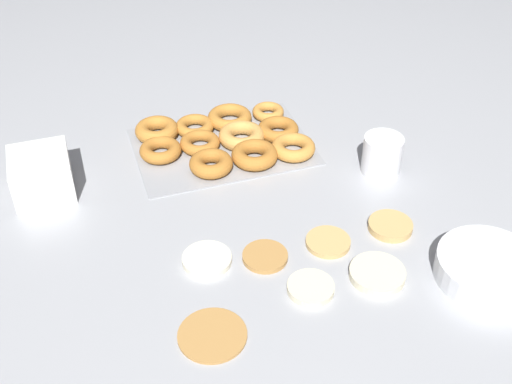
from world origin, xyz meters
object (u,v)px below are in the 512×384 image
paper_cup (382,154)px  pancake_6 (265,256)px  pancake_5 (390,226)px  pancake_2 (328,242)px  container_stack (41,174)px  pancake_1 (311,288)px  pancake_0 (377,274)px  batter_bowl (488,268)px  pancake_3 (207,259)px  donut_tray (225,139)px  pancake_4 (212,334)px

paper_cup → pancake_6: bearing=29.1°
pancake_5 → paper_cup: (-0.07, -0.19, 0.03)m
pancake_2 → container_stack: size_ratio=0.65×
container_stack → pancake_1: bearing=133.7°
pancake_0 → batter_bowl: batter_bowl is taller
pancake_5 → container_stack: bearing=-28.2°
batter_bowl → paper_cup: size_ratio=2.15×
pancake_3 → container_stack: size_ratio=0.70×
pancake_3 → batter_bowl: 0.51m
pancake_1 → donut_tray: 0.49m
pancake_1 → paper_cup: 0.41m
pancake_2 → batter_bowl: batter_bowl is taller
pancake_6 → paper_cup: 0.39m
pancake_2 → donut_tray: bearing=-76.5°
donut_tray → pancake_1: bearing=91.8°
pancake_2 → pancake_5: (-0.14, -0.00, 0.00)m
pancake_6 → batter_bowl: size_ratio=0.46×
container_stack → pancake_3: bearing=130.3°
pancake_2 → batter_bowl: (-0.24, 0.17, 0.02)m
container_stack → pancake_6: bearing=137.6°
pancake_6 → container_stack: bearing=-42.4°
pancake_4 → pancake_1: bearing=-167.2°
pancake_0 → pancake_5: 0.14m
pancake_2 → pancake_4: size_ratio=0.74×
pancake_4 → paper_cup: size_ratio=1.34×
pancake_0 → batter_bowl: (-0.19, 0.06, 0.01)m
pancake_1 → batter_bowl: 0.32m
pancake_0 → pancake_3: size_ratio=1.10×
pancake_0 → pancake_1: size_ratio=1.21×
pancake_6 → pancake_2: bearing=179.7°
pancake_0 → pancake_2: bearing=-65.5°
pancake_3 → pancake_6: 0.11m
pancake_5 → donut_tray: donut_tray is taller
pancake_3 → pancake_6: bearing=166.6°
donut_tray → container_stack: 0.42m
pancake_2 → pancake_3: (0.24, -0.03, 0.00)m
pancake_5 → container_stack: (0.64, -0.35, 0.04)m
pancake_1 → pancake_4: size_ratio=0.73×
pancake_1 → batter_bowl: batter_bowl is taller
pancake_3 → container_stack: bearing=-49.7°
pancake_4 → donut_tray: donut_tray is taller
pancake_4 → container_stack: bearing=-64.5°
pancake_0 → paper_cup: 0.34m
pancake_4 → pancake_5: 0.43m
pancake_4 → pancake_5: pancake_5 is taller
container_stack → donut_tray: bearing=-174.3°
pancake_6 → donut_tray: (-0.04, -0.39, 0.01)m
donut_tray → batter_bowl: 0.65m
pancake_6 → batter_bowl: 0.41m
pancake_4 → batter_bowl: bearing=177.1°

